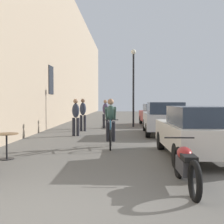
{
  "coord_description": "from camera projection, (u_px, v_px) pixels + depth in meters",
  "views": [
    {
      "loc": [
        1.12,
        -3.9,
        1.61
      ],
      "look_at": [
        0.49,
        13.44,
        0.99
      ],
      "focal_mm": 47.01,
      "sensor_mm": 36.0,
      "label": 1
    }
  ],
  "objects": [
    {
      "name": "parked_car_second",
      "position": [
        164.0,
        118.0,
        14.3
      ],
      "size": [
        1.98,
        4.48,
        1.57
      ],
      "color": "#B7B7BC",
      "rests_on": "ground_plane"
    },
    {
      "name": "building_facade_left",
      "position": [
        48.0,
        40.0,
        17.91
      ],
      "size": [
        0.54,
        68.0,
        10.7
      ],
      "color": "tan",
      "rests_on": "ground_plane"
    },
    {
      "name": "parked_car_nearest",
      "position": [
        196.0,
        131.0,
        8.29
      ],
      "size": [
        1.82,
        4.18,
        1.47
      ],
      "color": "beige",
      "rests_on": "ground_plane"
    },
    {
      "name": "parked_car_third",
      "position": [
        154.0,
        114.0,
        19.62
      ],
      "size": [
        1.85,
        4.13,
        1.45
      ],
      "color": "maroon",
      "rests_on": "ground_plane"
    },
    {
      "name": "pedestrian_near",
      "position": [
        76.0,
        115.0,
        13.63
      ],
      "size": [
        0.37,
        0.28,
        1.73
      ],
      "color": "#26262D",
      "rests_on": "ground_plane"
    },
    {
      "name": "cyclist_on_bicycle",
      "position": [
        111.0,
        124.0,
        10.27
      ],
      "size": [
        0.52,
        1.76,
        1.74
      ],
      "color": "black",
      "rests_on": "ground_plane"
    },
    {
      "name": "pedestrian_mid",
      "position": [
        83.0,
        113.0,
        15.91
      ],
      "size": [
        0.38,
        0.3,
        1.76
      ],
      "color": "#26262D",
      "rests_on": "ground_plane"
    },
    {
      "name": "ground_plane",
      "position": [
        41.0,
        219.0,
        3.99
      ],
      "size": [
        88.0,
        88.0,
        0.0
      ],
      "primitive_type": "plane",
      "color": "#5B5954"
    },
    {
      "name": "street_lamp",
      "position": [
        133.0,
        78.0,
        18.51
      ],
      "size": [
        0.32,
        0.32,
        4.9
      ],
      "color": "black",
      "rests_on": "ground_plane"
    },
    {
      "name": "pedestrian_far",
      "position": [
        105.0,
        112.0,
        17.7
      ],
      "size": [
        0.35,
        0.25,
        1.72
      ],
      "color": "#26262D",
      "rests_on": "ground_plane"
    },
    {
      "name": "parked_motorcycle",
      "position": [
        186.0,
        166.0,
        5.49
      ],
      "size": [
        0.62,
        2.15,
        0.92
      ],
      "color": "black",
      "rests_on": "ground_plane"
    },
    {
      "name": "cafe_table_mid",
      "position": [
        7.0,
        141.0,
        8.14
      ],
      "size": [
        0.64,
        0.64,
        0.72
      ],
      "color": "black",
      "rests_on": "ground_plane"
    }
  ]
}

